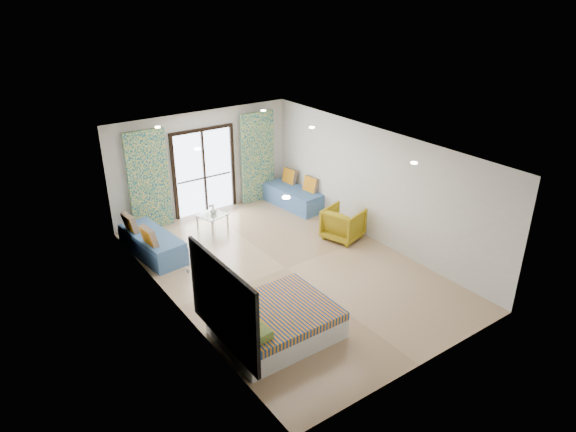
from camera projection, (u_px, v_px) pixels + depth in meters
floor at (286, 268)px, 11.04m from camera, size 5.00×7.50×0.01m
ceiling at (286, 148)px, 9.92m from camera, size 5.00×7.50×0.01m
wall_back at (203, 163)px, 13.26m from camera, size 5.00×0.01×2.70m
wall_front at (429, 294)px, 7.69m from camera, size 5.00×0.01×2.70m
wall_left at (172, 244)px, 9.17m from camera, size 0.01×7.50×2.70m
wall_right at (375, 186)px, 11.79m from camera, size 0.01×7.50×2.70m
balcony_door at (204, 167)px, 13.28m from camera, size 1.76×0.08×2.28m
balcony_rail at (204, 178)px, 13.42m from camera, size 1.52×0.03×0.04m
curtain_left at (149, 181)px, 12.36m from camera, size 1.00×0.10×2.50m
curtain_right at (258, 158)px, 13.99m from camera, size 1.00×0.10×2.50m
downlight_a at (286, 197)px, 7.71m from camera, size 0.12×0.12×0.02m
downlight_b at (414, 163)px, 9.18m from camera, size 0.12×0.12×0.02m
downlight_c at (197, 149)px, 9.94m from camera, size 0.12×0.12×0.02m
downlight_d at (312, 127)px, 11.41m from camera, size 0.12×0.12×0.02m
downlight_e at (158, 127)px, 11.42m from camera, size 0.12×0.12×0.02m
downlight_f at (263, 111)px, 12.89m from camera, size 0.12×0.12×0.02m
headboard at (222, 304)px, 8.00m from camera, size 0.06×2.10×1.50m
switch_plate at (187, 270)px, 8.92m from camera, size 0.02×0.10×0.10m
bed at (275, 322)px, 8.83m from camera, size 1.94×1.59×0.67m
daybed_left at (152, 243)px, 11.47m from camera, size 0.94×1.96×0.93m
daybed_right at (294, 196)px, 14.02m from camera, size 0.89×1.89×0.90m
coffee_table at (212, 216)px, 12.65m from camera, size 0.75×0.75×0.69m
vase at (213, 210)px, 12.65m from camera, size 0.22×0.23×0.18m
armchair at (343, 222)px, 12.17m from camera, size 0.98×1.02×0.85m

